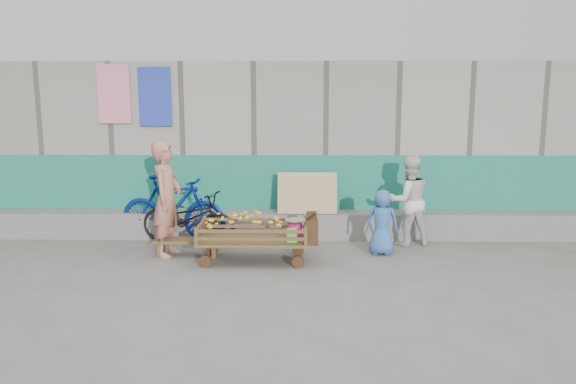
{
  "coord_description": "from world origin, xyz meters",
  "views": [
    {
      "loc": [
        0.13,
        -7.09,
        2.48
      ],
      "look_at": [
        -0.01,
        1.2,
        1.0
      ],
      "focal_mm": 35.0,
      "sensor_mm": 36.0,
      "label": 1
    }
  ],
  "objects_px": {
    "vendor_man": "(167,199)",
    "child": "(382,222)",
    "bench": "(188,244)",
    "banana_cart": "(251,228)",
    "bicycle_dark": "(188,218)",
    "bicycle_blue": "(173,209)",
    "woman": "(408,201)"
  },
  "relations": [
    {
      "from": "banana_cart",
      "to": "vendor_man",
      "type": "xyz_separation_m",
      "value": [
        -1.3,
        0.32,
        0.38
      ]
    },
    {
      "from": "banana_cart",
      "to": "bench",
      "type": "xyz_separation_m",
      "value": [
        -0.99,
        0.29,
        -0.32
      ]
    },
    {
      "from": "banana_cart",
      "to": "child",
      "type": "bearing_deg",
      "value": 11.88
    },
    {
      "from": "bicycle_dark",
      "to": "bicycle_blue",
      "type": "bearing_deg",
      "value": 79.54
    },
    {
      "from": "banana_cart",
      "to": "woman",
      "type": "relative_size",
      "value": 1.19
    },
    {
      "from": "child",
      "to": "bicycle_blue",
      "type": "bearing_deg",
      "value": -2.79
    },
    {
      "from": "child",
      "to": "bicycle_blue",
      "type": "xyz_separation_m",
      "value": [
        -3.39,
        0.71,
        0.05
      ]
    },
    {
      "from": "bicycle_dark",
      "to": "bicycle_blue",
      "type": "relative_size",
      "value": 0.9
    },
    {
      "from": "child",
      "to": "bench",
      "type": "bearing_deg",
      "value": 11.48
    },
    {
      "from": "banana_cart",
      "to": "bench",
      "type": "distance_m",
      "value": 1.08
    },
    {
      "from": "vendor_man",
      "to": "bicycle_blue",
      "type": "xyz_separation_m",
      "value": [
        -0.1,
        0.81,
        -0.32
      ]
    },
    {
      "from": "vendor_man",
      "to": "child",
      "type": "distance_m",
      "value": 3.31
    },
    {
      "from": "bench",
      "to": "bicycle_blue",
      "type": "height_order",
      "value": "bicycle_blue"
    },
    {
      "from": "vendor_man",
      "to": "woman",
      "type": "bearing_deg",
      "value": -71.93
    },
    {
      "from": "vendor_man",
      "to": "bicycle_dark",
      "type": "xyz_separation_m",
      "value": [
        0.18,
        0.67,
        -0.45
      ]
    },
    {
      "from": "bicycle_dark",
      "to": "banana_cart",
      "type": "bearing_deg",
      "value": -115.8
    },
    {
      "from": "vendor_man",
      "to": "bicycle_blue",
      "type": "distance_m",
      "value": 0.88
    },
    {
      "from": "woman",
      "to": "bicycle_dark",
      "type": "xyz_separation_m",
      "value": [
        -3.62,
        0.01,
        -0.3
      ]
    },
    {
      "from": "bench",
      "to": "child",
      "type": "height_order",
      "value": "child"
    },
    {
      "from": "bicycle_dark",
      "to": "bench",
      "type": "bearing_deg",
      "value": -154.25
    },
    {
      "from": "bench",
      "to": "vendor_man",
      "type": "relative_size",
      "value": 0.58
    },
    {
      "from": "bench",
      "to": "woman",
      "type": "height_order",
      "value": "woman"
    },
    {
      "from": "banana_cart",
      "to": "bicycle_dark",
      "type": "bearing_deg",
      "value": 138.57
    },
    {
      "from": "banana_cart",
      "to": "bench",
      "type": "bearing_deg",
      "value": 163.82
    },
    {
      "from": "vendor_man",
      "to": "woman",
      "type": "distance_m",
      "value": 3.85
    },
    {
      "from": "bench",
      "to": "vendor_man",
      "type": "distance_m",
      "value": 0.76
    },
    {
      "from": "vendor_man",
      "to": "banana_cart",
      "type": "bearing_deg",
      "value": -95.56
    },
    {
      "from": "vendor_man",
      "to": "child",
      "type": "bearing_deg",
      "value": -80.12
    },
    {
      "from": "woman",
      "to": "bench",
      "type": "bearing_deg",
      "value": -0.56
    },
    {
      "from": "bicycle_blue",
      "to": "child",
      "type": "bearing_deg",
      "value": -89.72
    },
    {
      "from": "bicycle_blue",
      "to": "bench",
      "type": "bearing_deg",
      "value": -142.15
    },
    {
      "from": "bench",
      "to": "bicycle_dark",
      "type": "relative_size",
      "value": 0.62
    }
  ]
}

